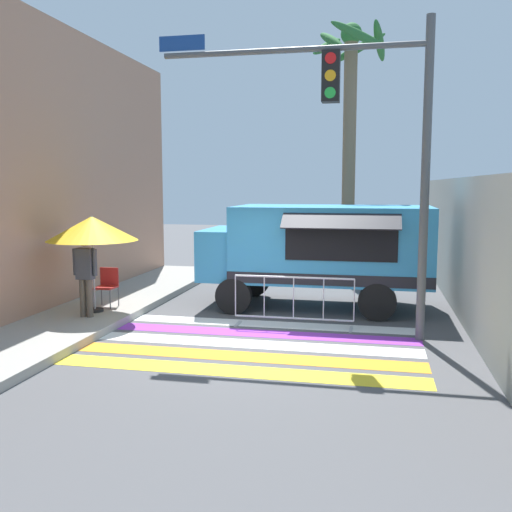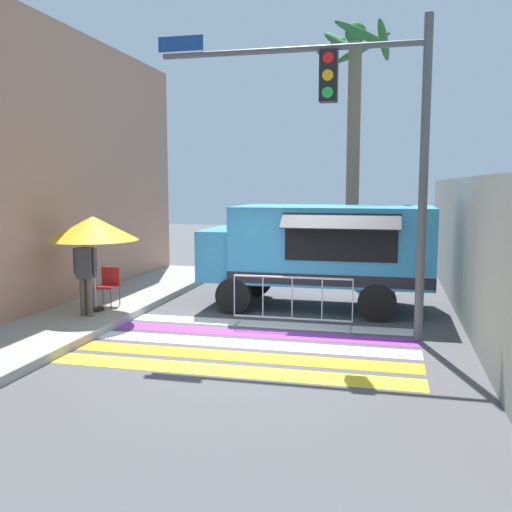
{
  "view_description": "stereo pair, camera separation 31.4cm",
  "coord_description": "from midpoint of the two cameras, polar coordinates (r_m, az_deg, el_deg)",
  "views": [
    {
      "loc": [
        2.31,
        -10.0,
        2.84
      ],
      "look_at": [
        -0.25,
        2.13,
        1.31
      ],
      "focal_mm": 40.0,
      "sensor_mm": 36.0,
      "label": 1
    },
    {
      "loc": [
        2.61,
        -9.93,
        2.84
      ],
      "look_at": [
        -0.25,
        2.13,
        1.31
      ],
      "focal_mm": 40.0,
      "sensor_mm": 36.0,
      "label": 2
    }
  ],
  "objects": [
    {
      "name": "ground_plane",
      "position": [
        10.65,
        -0.51,
        -8.41
      ],
      "size": [
        60.0,
        60.0,
        0.0
      ],
      "primitive_type": "plane",
      "color": "#4C4C4F"
    },
    {
      "name": "sidewalk_left",
      "position": [
        12.68,
        -22.6,
        -6.07
      ],
      "size": [
        4.4,
        16.0,
        0.16
      ],
      "color": "#99968E",
      "rests_on": "ground_plane"
    },
    {
      "name": "building_left_facade",
      "position": [
        12.32,
        -22.88,
        8.32
      ],
      "size": [
        0.25,
        16.0,
        6.46
      ],
      "color": "tan",
      "rests_on": "ground_plane"
    },
    {
      "name": "concrete_wall_right",
      "position": [
        13.15,
        20.81,
        0.77
      ],
      "size": [
        0.2,
        16.0,
        3.01
      ],
      "color": "gray",
      "rests_on": "ground_plane"
    },
    {
      "name": "crosswalk_painted",
      "position": [
        10.42,
        -0.83,
        -8.73
      ],
      "size": [
        6.4,
        3.6,
        0.01
      ],
      "color": "yellow",
      "rests_on": "ground_plane"
    },
    {
      "name": "food_truck",
      "position": [
        13.26,
        6.67,
        0.97
      ],
      "size": [
        5.2,
        2.77,
        2.37
      ],
      "color": "#338CBF",
      "rests_on": "ground_plane"
    },
    {
      "name": "traffic_signal_pole",
      "position": [
        10.72,
        11.63,
        12.91
      ],
      "size": [
        5.06,
        0.29,
        5.79
      ],
      "color": "#515456",
      "rests_on": "ground_plane"
    },
    {
      "name": "patio_umbrella",
      "position": [
        12.53,
        -15.31,
        2.66
      ],
      "size": [
        1.91,
        1.91,
        2.04
      ],
      "color": "black",
      "rests_on": "sidewalk_left"
    },
    {
      "name": "folding_chair",
      "position": [
        13.16,
        -13.88,
        -2.61
      ],
      "size": [
        0.43,
        0.43,
        0.86
      ],
      "rotation": [
        0.0,
        0.0,
        0.36
      ],
      "color": "#4C4C51",
      "rests_on": "sidewalk_left"
    },
    {
      "name": "vendor_person",
      "position": [
        12.16,
        -15.98,
        -1.4
      ],
      "size": [
        0.53,
        0.22,
        1.67
      ],
      "rotation": [
        0.0,
        0.0,
        -0.19
      ],
      "color": "brown",
      "rests_on": "sidewalk_left"
    },
    {
      "name": "barricade_front",
      "position": [
        11.47,
        4.41,
        -4.61
      ],
      "size": [
        2.42,
        0.44,
        1.04
      ],
      "color": "#B7BABF",
      "rests_on": "ground_plane"
    },
    {
      "name": "palm_tree",
      "position": [
        17.0,
        10.31,
        13.79
      ],
      "size": [
        2.18,
        2.22,
        7.39
      ],
      "color": "#7A664C",
      "rests_on": "ground_plane"
    }
  ]
}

